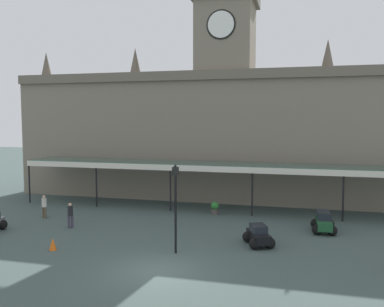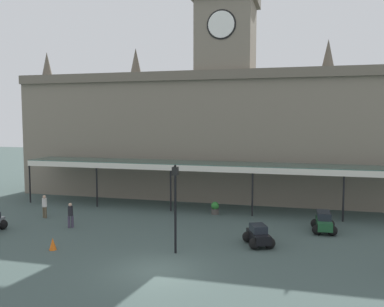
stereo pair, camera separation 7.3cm
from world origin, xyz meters
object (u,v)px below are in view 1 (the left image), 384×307
(car_green_estate, at_px, (324,223))
(planter_near_kerb, at_px, (215,208))
(traffic_cone, at_px, (53,244))
(car_black_sedan, at_px, (258,237))
(pedestrian_beside_cars, at_px, (70,214))
(pedestrian_near_entrance, at_px, (44,206))
(victorian_lamppost, at_px, (176,198))

(car_green_estate, xyz_separation_m, planter_near_kerb, (-7.70, 2.90, -0.07))
(traffic_cone, bearing_deg, car_black_sedan, 18.77)
(pedestrian_beside_cars, xyz_separation_m, planter_near_kerb, (8.54, 6.17, -0.42))
(car_black_sedan, distance_m, traffic_cone, 11.55)
(planter_near_kerb, bearing_deg, traffic_cone, -123.77)
(car_black_sedan, relative_size, traffic_cone, 3.38)
(car_green_estate, xyz_separation_m, traffic_cone, (-14.72, -7.60, -0.23))
(car_green_estate, relative_size, pedestrian_beside_cars, 1.36)
(pedestrian_near_entrance, relative_size, planter_near_kerb, 1.74)
(car_black_sedan, height_order, pedestrian_near_entrance, pedestrian_near_entrance)
(car_green_estate, bearing_deg, traffic_cone, -152.70)
(pedestrian_beside_cars, bearing_deg, planter_near_kerb, 35.86)
(car_black_sedan, height_order, victorian_lamppost, victorian_lamppost)
(pedestrian_near_entrance, height_order, traffic_cone, pedestrian_near_entrance)
(victorian_lamppost, bearing_deg, traffic_cone, -169.75)
(car_black_sedan, bearing_deg, car_green_estate, 45.72)
(pedestrian_near_entrance, bearing_deg, planter_near_kerb, 19.75)
(pedestrian_beside_cars, relative_size, pedestrian_near_entrance, 1.00)
(car_black_sedan, xyz_separation_m, planter_near_kerb, (-3.91, 6.78, -0.01))
(victorian_lamppost, bearing_deg, car_black_sedan, 30.74)
(traffic_cone, bearing_deg, car_green_estate, 27.30)
(car_black_sedan, relative_size, victorian_lamppost, 0.46)
(car_black_sedan, xyz_separation_m, traffic_cone, (-10.93, -3.72, -0.17))
(pedestrian_beside_cars, xyz_separation_m, victorian_lamppost, (8.25, -3.11, 2.09))
(car_black_sedan, xyz_separation_m, pedestrian_beside_cars, (-12.45, 0.61, 0.41))
(car_black_sedan, height_order, traffic_cone, car_black_sedan)
(pedestrian_near_entrance, distance_m, planter_near_kerb, 12.59)
(pedestrian_near_entrance, bearing_deg, car_green_estate, 3.95)
(car_green_estate, height_order, pedestrian_near_entrance, pedestrian_near_entrance)
(pedestrian_beside_cars, distance_m, traffic_cone, 4.62)
(car_green_estate, height_order, planter_near_kerb, car_green_estate)
(car_green_estate, bearing_deg, car_black_sedan, -134.28)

